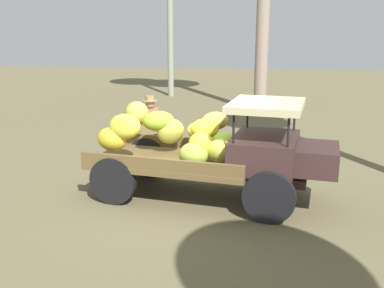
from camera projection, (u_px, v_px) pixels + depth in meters
The scene contains 4 objects.
ground_plane at pixel (190, 192), 8.57m from camera, with size 60.00×60.00×0.00m, color brown.
truck at pixel (216, 149), 8.00m from camera, with size 4.59×2.22×1.88m.
farmer at pixel (151, 127), 9.99m from camera, with size 0.52×0.48×1.65m.
wooden_crate at pixel (122, 163), 9.71m from camera, with size 0.46×0.37×0.42m, color #865F46.
Camera 1 is at (1.37, -7.95, 3.04)m, focal length 40.82 mm.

